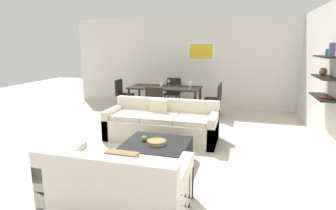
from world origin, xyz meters
TOP-DOWN VIEW (x-y plane):
  - ground_plane at (0.00, 0.00)m, footprint 18.00×18.00m
  - back_wall_unit at (0.30, 3.53)m, footprint 8.40×0.09m
  - right_wall_shelf_unit at (3.03, 0.60)m, footprint 0.34×8.20m
  - sofa_beige at (-0.06, 0.34)m, footprint 2.24×0.90m
  - loveseat_white at (0.15, -2.15)m, footprint 1.64×0.90m
  - coffee_table at (0.22, -0.91)m, footprint 1.02×0.94m
  - decorative_bowl at (0.25, -0.96)m, footprint 0.30×0.30m
  - apple_on_coffee_table at (0.01, -0.89)m, footprint 0.09×0.09m
  - dining_table at (-0.60, 2.43)m, footprint 1.97×0.89m
  - dining_chair_head at (-0.60, 3.28)m, footprint 0.44×0.44m
  - dining_chair_left_far at (-2.00, 2.63)m, footprint 0.44×0.44m
  - dining_chair_right_near at (0.79, 2.23)m, footprint 0.44×0.44m
  - dining_chair_foot at (-0.60, 1.57)m, footprint 0.44×0.44m
  - dining_chair_right_far at (0.79, 2.63)m, footprint 0.44×0.44m
  - wine_glass_head at (-0.60, 2.81)m, footprint 0.07×0.07m
  - wine_glass_right_far at (0.12, 2.54)m, footprint 0.08×0.08m
  - wine_glass_right_near at (0.12, 2.32)m, footprint 0.07×0.07m
  - wine_glass_left_far at (-1.32, 2.54)m, footprint 0.07×0.07m
  - wine_glass_foot at (-0.60, 2.04)m, footprint 0.06×0.06m

SIDE VIEW (x-z plane):
  - ground_plane at x=0.00m, z-range 0.00..0.00m
  - coffee_table at x=0.22m, z-range 0.00..0.38m
  - sofa_beige at x=-0.06m, z-range -0.10..0.68m
  - loveseat_white at x=0.15m, z-range -0.10..0.68m
  - decorative_bowl at x=0.25m, z-range 0.38..0.44m
  - apple_on_coffee_table at x=0.01m, z-range 0.38..0.47m
  - dining_chair_head at x=-0.60m, z-range 0.06..0.94m
  - dining_chair_left_far at x=-2.00m, z-range 0.06..0.94m
  - dining_chair_right_near at x=0.79m, z-range 0.06..0.94m
  - dining_chair_foot at x=-0.60m, z-range 0.06..0.94m
  - dining_chair_right_far at x=0.79m, z-range 0.06..0.94m
  - dining_table at x=-0.60m, z-range 0.31..1.06m
  - wine_glass_head at x=-0.60m, z-range 0.78..0.94m
  - wine_glass_foot at x=-0.60m, z-range 0.78..0.94m
  - wine_glass_right_near at x=0.12m, z-range 0.78..0.95m
  - wine_glass_right_far at x=0.12m, z-range 0.78..0.95m
  - wine_glass_left_far at x=-1.32m, z-range 0.79..0.96m
  - right_wall_shelf_unit at x=3.03m, z-range 0.00..2.70m
  - back_wall_unit at x=0.30m, z-range 0.00..2.70m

